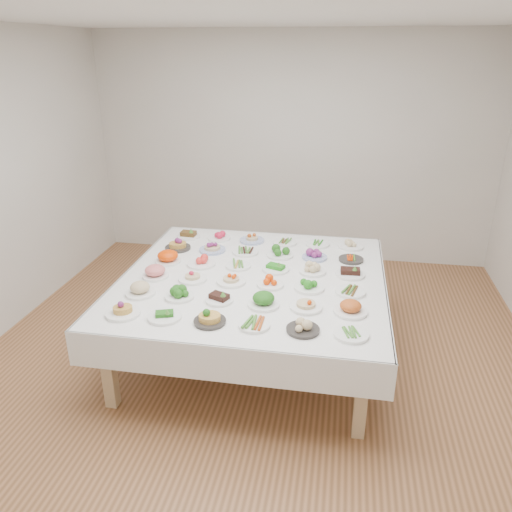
% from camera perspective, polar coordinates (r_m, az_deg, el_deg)
% --- Properties ---
extents(room_envelope, '(5.02, 5.02, 2.81)m').
position_cam_1_polar(room_envelope, '(3.86, 0.07, 11.58)').
color(room_envelope, '#A06A42').
rests_on(room_envelope, ground).
extents(display_table, '(2.26, 2.26, 0.75)m').
position_cam_1_polar(display_table, '(4.34, -0.35, -3.13)').
color(display_table, white).
rests_on(display_table, ground).
extents(dish_0, '(0.25, 0.25, 0.15)m').
position_cam_1_polar(dish_0, '(3.81, -15.03, -5.59)').
color(dish_0, white).
rests_on(dish_0, display_table).
extents(dish_1, '(0.25, 0.25, 0.10)m').
position_cam_1_polar(dish_1, '(3.71, -10.42, -6.49)').
color(dish_1, white).
rests_on(dish_1, display_table).
extents(dish_2, '(0.23, 0.23, 0.14)m').
position_cam_1_polar(dish_2, '(3.59, -5.33, -6.69)').
color(dish_2, '#2E2B28').
rests_on(dish_2, display_table).
extents(dish_3, '(0.22, 0.22, 0.06)m').
position_cam_1_polar(dish_3, '(3.56, -0.20, -7.69)').
color(dish_3, white).
rests_on(dish_3, display_table).
extents(dish_4, '(0.23, 0.23, 0.10)m').
position_cam_1_polar(dish_4, '(3.51, 5.40, -7.93)').
color(dish_4, '#2E2B28').
rests_on(dish_4, display_table).
extents(dish_5, '(0.24, 0.24, 0.05)m').
position_cam_1_polar(dish_5, '(3.51, 10.80, -8.66)').
color(dish_5, white).
rests_on(dish_5, display_table).
extents(dish_6, '(0.24, 0.24, 0.13)m').
position_cam_1_polar(dish_6, '(4.09, -13.13, -3.51)').
color(dish_6, white).
rests_on(dish_6, display_table).
extents(dish_7, '(0.23, 0.23, 0.11)m').
position_cam_1_polar(dish_7, '(3.98, -8.79, -4.11)').
color(dish_7, white).
rests_on(dish_7, display_table).
extents(dish_8, '(0.22, 0.22, 0.10)m').
position_cam_1_polar(dish_8, '(3.89, -4.23, -4.63)').
color(dish_8, white).
rests_on(dish_8, display_table).
extents(dish_9, '(0.25, 0.25, 0.14)m').
position_cam_1_polar(dish_9, '(3.81, 0.87, -4.78)').
color(dish_9, white).
rests_on(dish_9, display_table).
extents(dish_10, '(0.24, 0.24, 0.12)m').
position_cam_1_polar(dish_10, '(3.80, 5.74, -5.31)').
color(dish_10, white).
rests_on(dish_10, display_table).
extents(dish_11, '(0.25, 0.25, 0.15)m').
position_cam_1_polar(dish_11, '(3.77, 10.78, -5.46)').
color(dish_11, white).
rests_on(dish_11, display_table).
extents(dish_12, '(0.22, 0.22, 0.13)m').
position_cam_1_polar(dish_12, '(4.36, -11.46, -1.68)').
color(dish_12, white).
rests_on(dish_12, display_table).
extents(dish_13, '(0.24, 0.24, 0.11)m').
position_cam_1_polar(dish_13, '(4.26, -7.26, -2.18)').
color(dish_13, white).
rests_on(dish_13, display_table).
extents(dish_14, '(0.24, 0.24, 0.12)m').
position_cam_1_polar(dish_14, '(4.18, -2.86, -2.46)').
color(dish_14, white).
rests_on(dish_14, display_table).
extents(dish_15, '(0.22, 0.22, 0.10)m').
position_cam_1_polar(dish_15, '(4.13, 1.65, -2.89)').
color(dish_15, white).
rests_on(dish_15, display_table).
extents(dish_16, '(0.25, 0.25, 0.11)m').
position_cam_1_polar(dish_16, '(4.09, 6.12, -3.10)').
color(dish_16, white).
rests_on(dish_16, display_table).
extents(dish_17, '(0.25, 0.24, 0.06)m').
position_cam_1_polar(dish_17, '(4.08, 10.72, -3.88)').
color(dish_17, white).
rests_on(dish_17, display_table).
extents(dish_18, '(0.26, 0.26, 0.14)m').
position_cam_1_polar(dish_18, '(4.64, -10.05, 0.08)').
color(dish_18, white).
rests_on(dish_18, display_table).
extents(dish_19, '(0.25, 0.25, 0.11)m').
position_cam_1_polar(dish_19, '(4.54, -6.28, -0.50)').
color(dish_19, white).
rests_on(dish_19, display_table).
extents(dish_20, '(0.22, 0.22, 0.05)m').
position_cam_1_polar(dish_20, '(4.49, -2.05, -1.00)').
color(dish_20, white).
rests_on(dish_20, display_table).
extents(dish_21, '(0.24, 0.24, 0.10)m').
position_cam_1_polar(dish_21, '(4.41, 2.26, -1.23)').
color(dish_21, white).
rests_on(dish_21, display_table).
extents(dish_22, '(0.23, 0.23, 0.10)m').
position_cam_1_polar(dish_22, '(4.39, 6.47, -1.39)').
color(dish_22, white).
rests_on(dish_22, display_table).
extents(dish_23, '(0.25, 0.25, 0.11)m').
position_cam_1_polar(dish_23, '(4.39, 10.73, -1.66)').
color(dish_23, white).
rests_on(dish_23, display_table).
extents(dish_24, '(0.25, 0.25, 0.14)m').
position_cam_1_polar(dish_24, '(4.93, -8.95, 1.49)').
color(dish_24, '#2E2B28').
rests_on(dish_24, display_table).
extents(dish_25, '(0.27, 0.27, 0.15)m').
position_cam_1_polar(dish_25, '(4.84, -5.03, 1.35)').
color(dish_25, '#4C66B2').
rests_on(dish_25, display_table).
extents(dish_26, '(0.25, 0.25, 0.06)m').
position_cam_1_polar(dish_26, '(4.79, -1.23, 0.60)').
color(dish_26, white).
rests_on(dish_26, display_table).
extents(dish_27, '(0.25, 0.25, 0.12)m').
position_cam_1_polar(dish_27, '(4.71, 2.77, 0.61)').
color(dish_27, white).
rests_on(dish_27, display_table).
extents(dish_28, '(0.23, 0.23, 0.11)m').
position_cam_1_polar(dish_28, '(4.69, 6.72, 0.29)').
color(dish_28, '#4C66B2').
rests_on(dish_28, display_table).
extents(dish_29, '(0.22, 0.22, 0.05)m').
position_cam_1_polar(dish_29, '(4.70, 10.81, -0.32)').
color(dish_29, '#2E2B28').
rests_on(dish_29, display_table).
extents(dish_30, '(0.23, 0.23, 0.11)m').
position_cam_1_polar(dish_30, '(5.23, -7.73, 2.60)').
color(dish_30, white).
rests_on(dish_30, display_table).
extents(dish_31, '(0.23, 0.23, 0.09)m').
position_cam_1_polar(dish_31, '(5.15, -4.25, 2.31)').
color(dish_31, white).
rests_on(dish_31, display_table).
extents(dish_32, '(0.25, 0.25, 0.12)m').
position_cam_1_polar(dish_32, '(5.07, -0.46, 2.22)').
color(dish_32, '#4C66B2').
rests_on(dish_32, display_table).
extents(dish_33, '(0.24, 0.24, 0.05)m').
position_cam_1_polar(dish_33, '(5.03, 3.31, 1.62)').
color(dish_33, white).
rests_on(dish_33, display_table).
extents(dish_34, '(0.23, 0.23, 0.05)m').
position_cam_1_polar(dish_34, '(5.02, 7.04, 1.44)').
color(dish_34, white).
rests_on(dish_34, display_table).
extents(dish_35, '(0.25, 0.25, 0.10)m').
position_cam_1_polar(dish_35, '(5.01, 10.78, 1.38)').
color(dish_35, white).
rests_on(dish_35, display_table).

